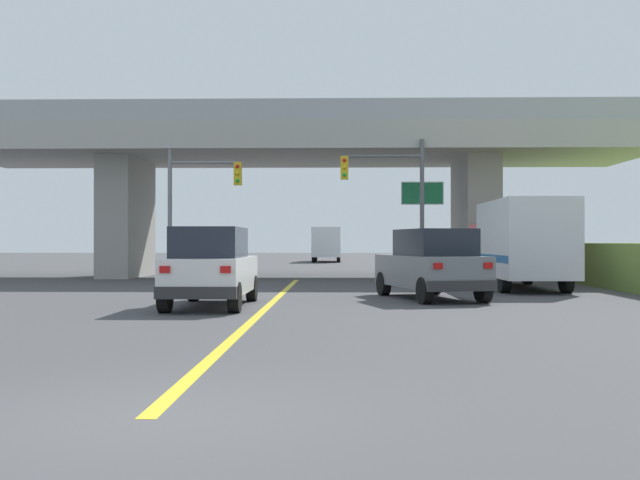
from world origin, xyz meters
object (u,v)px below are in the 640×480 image
at_px(highway_sign, 422,204).
at_px(suv_lead, 212,267).
at_px(traffic_signal_farside, 194,195).
at_px(box_truck, 520,243).
at_px(semi_truck_distant, 326,244).
at_px(traffic_signal_nearside, 395,191).
at_px(suv_crossing, 432,264).

bearing_deg(highway_sign, suv_lead, -115.90).
bearing_deg(traffic_signal_farside, box_truck, -21.65).
relative_size(traffic_signal_farside, highway_sign, 1.31).
xyz_separation_m(suv_lead, traffic_signal_farside, (-2.85, 12.54, 2.63)).
bearing_deg(semi_truck_distant, highway_sign, -81.08).
height_order(traffic_signal_nearside, traffic_signal_farside, traffic_signal_nearside).
distance_m(suv_lead, traffic_signal_nearside, 13.73).
height_order(suv_crossing, traffic_signal_farside, traffic_signal_farside).
distance_m(traffic_signal_farside, semi_truck_distant, 31.98).
xyz_separation_m(traffic_signal_farside, semi_truck_distant, (5.13, 31.50, -2.12)).
bearing_deg(semi_truck_distant, box_truck, -78.62).
distance_m(suv_lead, box_truck, 12.26).
distance_m(box_truck, traffic_signal_nearside, 6.52).
relative_size(box_truck, semi_truck_distant, 1.07).
bearing_deg(box_truck, semi_truck_distant, 101.38).
distance_m(traffic_signal_farside, highway_sign, 9.95).
relative_size(suv_lead, traffic_signal_farside, 0.80).
height_order(box_truck, semi_truck_distant, box_truck).
bearing_deg(highway_sign, box_truck, -68.28).
xyz_separation_m(suv_lead, traffic_signal_nearside, (5.58, 12.24, 2.75)).
bearing_deg(suv_lead, suv_crossing, 24.82).
height_order(suv_crossing, traffic_signal_nearside, traffic_signal_nearside).
xyz_separation_m(traffic_signal_nearside, highway_sign, (1.36, 2.05, -0.43)).
bearing_deg(box_truck, traffic_signal_nearside, 130.93).
distance_m(highway_sign, semi_truck_distant, 30.16).
distance_m(traffic_signal_nearside, semi_truck_distant, 32.04).
height_order(suv_lead, suv_crossing, same).
relative_size(suv_lead, highway_sign, 1.04).
xyz_separation_m(highway_sign, semi_truck_distant, (-4.67, 29.74, -1.81)).
bearing_deg(highway_sign, suv_crossing, -95.05).
bearing_deg(highway_sign, semi_truck_distant, 98.92).
distance_m(suv_lead, traffic_signal_farside, 13.12).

